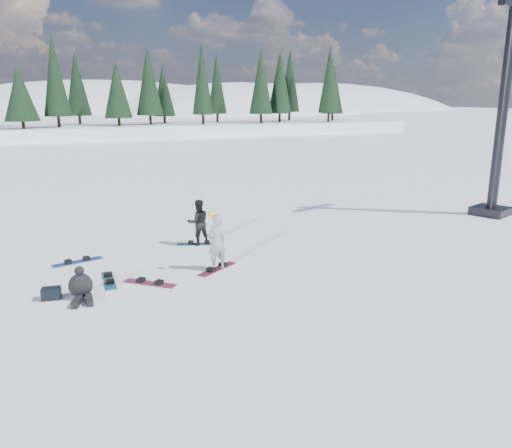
# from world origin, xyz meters

# --- Properties ---
(ground) EXTENTS (420.00, 420.00, 0.00)m
(ground) POSITION_xyz_m (0.00, 0.00, 0.00)
(ground) COLOR white
(ground) RESTS_ON ground
(alpine_backdrop) EXTENTS (412.50, 227.00, 53.20)m
(alpine_backdrop) POSITION_xyz_m (-11.72, 189.17, -13.97)
(alpine_backdrop) COLOR white
(alpine_backdrop) RESTS_ON ground
(lift_tower) EXTENTS (2.47, 1.73, 9.14)m
(lift_tower) POSITION_xyz_m (11.96, 2.47, 3.72)
(lift_tower) COLOR black
(lift_tower) RESTS_ON ground
(snowboarder_woman) EXTENTS (0.68, 0.52, 1.81)m
(snowboarder_woman) POSITION_xyz_m (-1.27, 0.47, 0.85)
(snowboarder_woman) COLOR #9C9CA1
(snowboarder_woman) RESTS_ON ground
(snowboarder_man) EXTENTS (0.80, 0.63, 1.58)m
(snowboarder_man) POSITION_xyz_m (-0.98, 3.17, 0.79)
(snowboarder_man) COLOR black
(snowboarder_man) RESTS_ON ground
(seated_rider) EXTENTS (0.67, 1.03, 0.84)m
(seated_rider) POSITION_xyz_m (-5.12, -0.22, 0.32)
(seated_rider) COLOR black
(seated_rider) RESTS_ON ground
(gear_bag) EXTENTS (0.50, 0.38, 0.30)m
(gear_bag) POSITION_xyz_m (-5.82, 0.03, 0.15)
(gear_bag) COLOR black
(gear_bag) RESTS_ON ground
(snowboard_woman) EXTENTS (1.42, 1.03, 0.03)m
(snowboard_woman) POSITION_xyz_m (-1.27, 0.47, 0.01)
(snowboard_woman) COLOR maroon
(snowboard_woman) RESTS_ON ground
(snowboard_man) EXTENTS (1.51, 0.77, 0.03)m
(snowboard_man) POSITION_xyz_m (-0.98, 3.17, 0.01)
(snowboard_man) COLOR teal
(snowboard_man) RESTS_ON ground
(snowboard_loose_a) EXTENTS (0.34, 1.51, 0.03)m
(snowboard_loose_a) POSITION_xyz_m (-4.32, 0.77, 0.01)
(snowboard_loose_a) COLOR teal
(snowboard_loose_a) RESTS_ON ground
(snowboard_loose_c) EXTENTS (1.52, 0.62, 0.03)m
(snowboard_loose_c) POSITION_xyz_m (-4.99, 2.82, 0.01)
(snowboard_loose_c) COLOR #1B4395
(snowboard_loose_c) RESTS_ON ground
(snowboard_loose_b) EXTENTS (1.29, 1.22, 0.03)m
(snowboard_loose_b) POSITION_xyz_m (-3.33, 0.10, 0.01)
(snowboard_loose_b) COLOR #9E224D
(snowboard_loose_b) RESTS_ON ground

